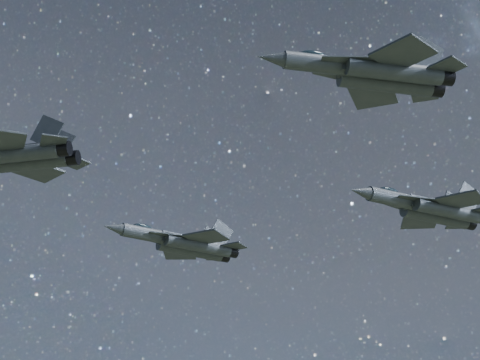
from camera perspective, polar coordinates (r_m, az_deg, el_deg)
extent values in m
cube|color=#2D3338|center=(81.06, -15.42, 1.77)|extent=(8.28, 4.72, 1.33)
cylinder|color=#2D3338|center=(79.88, -15.52, 1.81)|extent=(8.49, 4.86, 1.59)
cylinder|color=#2D3338|center=(81.50, -14.88, 1.21)|extent=(8.49, 4.86, 1.59)
cylinder|color=black|center=(77.88, -12.46, 2.16)|extent=(1.80, 1.87, 1.47)
cylinder|color=black|center=(79.53, -11.86, 1.54)|extent=(1.80, 1.87, 1.47)
cube|color=#2D3338|center=(78.15, -16.45, 2.68)|extent=(4.49, 4.91, 0.20)
cube|color=#2D3338|center=(83.63, -14.25, 0.63)|extent=(5.81, 5.68, 0.20)
cube|color=#2D3338|center=(77.06, -13.12, 2.69)|extent=(2.62, 2.80, 0.15)
cube|color=#2D3338|center=(80.86, -11.74, 1.25)|extent=(3.44, 3.40, 0.15)
cube|color=#2D3338|center=(79.23, -13.55, 3.37)|extent=(3.20, 1.81, 3.63)
cube|color=#2D3338|center=(81.26, -12.79, 2.57)|extent=(3.42, 1.29, 3.63)
cylinder|color=#2D3338|center=(95.52, -6.31, -3.92)|extent=(7.62, 4.12, 1.59)
cone|color=#2D3338|center=(93.73, -9.01, -3.37)|extent=(2.79, 2.19, 1.43)
ellipsoid|color=#18252B|center=(95.32, -6.95, -3.35)|extent=(2.64, 1.85, 0.78)
cube|color=#2D3338|center=(97.69, -3.50, -4.51)|extent=(8.36, 4.34, 1.32)
cylinder|color=#2D3338|center=(96.86, -3.01, -4.64)|extent=(8.57, 4.47, 1.59)
cylinder|color=#2D3338|center=(98.57, -3.57, -4.97)|extent=(8.57, 4.47, 1.59)
cylinder|color=black|center=(99.03, -0.61, -5.11)|extent=(1.75, 1.84, 1.47)
cylinder|color=black|center=(100.70, -1.20, -5.43)|extent=(1.75, 1.84, 1.47)
cube|color=#2D3338|center=(95.04, -4.96, -3.95)|extent=(5.41, 1.97, 0.12)
cube|color=#2D3338|center=(97.38, -5.68, -4.42)|extent=(5.10, 3.72, 0.12)
cube|color=#2D3338|center=(94.81, -2.41, -4.09)|extent=(5.83, 5.74, 0.20)
cube|color=#2D3338|center=(100.61, -4.32, -5.22)|extent=(4.67, 5.07, 0.20)
cube|color=#2D3338|center=(97.82, -0.42, -4.74)|extent=(3.46, 3.43, 0.15)
cube|color=#2D3338|center=(101.66, -1.78, -5.48)|extent=(2.73, 2.90, 0.15)
cube|color=#2D3338|center=(98.64, -1.40, -3.83)|extent=(3.46, 1.12, 3.63)
cube|color=#2D3338|center=(100.73, -2.12, -4.26)|extent=(3.27, 1.65, 3.63)
cylinder|color=#2D3338|center=(64.94, 6.19, 8.15)|extent=(7.06, 1.66, 1.48)
cone|color=#2D3338|center=(63.81, 2.25, 8.65)|extent=(2.31, 1.39, 1.33)
ellipsoid|color=#18252B|center=(65.01, 5.20, 8.81)|extent=(2.28, 1.05, 0.73)
cube|color=#2D3338|center=(66.48, 10.28, 7.56)|extent=(7.82, 1.62, 1.23)
cylinder|color=#2D3338|center=(65.66, 10.92, 7.61)|extent=(8.01, 1.68, 1.48)
cylinder|color=#2D3338|center=(67.14, 10.31, 6.79)|extent=(8.01, 1.68, 1.48)
cylinder|color=black|center=(67.35, 14.38, 7.10)|extent=(1.27, 1.40, 1.37)
cylinder|color=black|center=(68.80, 13.70, 6.32)|extent=(1.27, 1.40, 1.37)
cube|color=#2D3338|center=(64.37, 8.01, 8.45)|extent=(5.04, 1.85, 0.11)
cube|color=#2D3338|center=(66.41, 7.27, 7.31)|extent=(5.04, 2.09, 0.11)
cube|color=#2D3338|center=(63.93, 11.53, 8.80)|extent=(5.26, 5.39, 0.19)
cube|color=#2D3338|center=(68.98, 9.45, 6.02)|extent=(5.18, 5.35, 0.19)
cube|color=#2D3338|center=(66.36, 14.52, 7.81)|extent=(3.10, 3.16, 0.14)
cube|color=#2D3338|center=(69.70, 12.98, 6.00)|extent=(3.05, 3.13, 0.14)
cube|color=#2D3338|center=(67.45, 13.06, 8.70)|extent=(3.30, 0.44, 3.38)
cube|color=#2D3338|center=(69.26, 12.25, 7.69)|extent=(3.30, 0.50, 3.38)
cylinder|color=#2D3338|center=(93.50, 11.21, -1.39)|extent=(8.28, 3.89, 1.71)
cone|color=#2D3338|center=(90.54, 8.55, -0.83)|extent=(2.96, 2.21, 1.54)
ellipsoid|color=#18252B|center=(93.06, 10.52, -0.79)|extent=(2.83, 1.83, 0.85)
cube|color=#2D3338|center=(96.92, 13.90, -1.99)|extent=(9.11, 4.07, 1.43)
cylinder|color=#2D3338|center=(96.25, 14.54, -2.08)|extent=(9.34, 4.20, 1.71)
cylinder|color=#2D3338|center=(97.78, 13.72, -2.52)|extent=(9.34, 4.20, 1.71)
cylinder|color=black|center=(100.99, 15.93, -2.96)|extent=(1.81, 1.91, 1.58)
cube|color=#2D3338|center=(93.57, 12.72, -1.36)|extent=(5.79, 1.71, 0.13)
cube|color=#2D3338|center=(95.68, 11.62, -1.97)|extent=(5.63, 3.67, 0.13)
cube|color=#2D3338|center=(94.40, 15.45, -1.40)|extent=(6.30, 6.26, 0.22)
cube|color=#2D3338|center=(99.59, 12.65, -2.88)|extent=(5.31, 5.69, 0.22)
cube|color=#2D3338|center=(101.75, 15.20, -3.07)|extent=(3.11, 3.27, 0.16)
cube|color=#2D3338|center=(98.86, 15.93, -1.20)|extent=(3.79, 0.93, 3.91)
cube|color=#2D3338|center=(100.71, 14.90, -1.74)|extent=(3.63, 1.52, 3.91)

